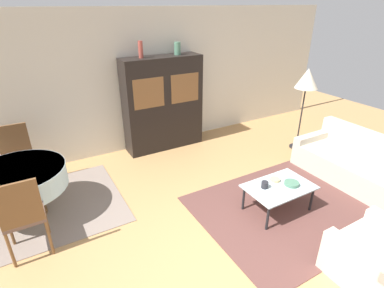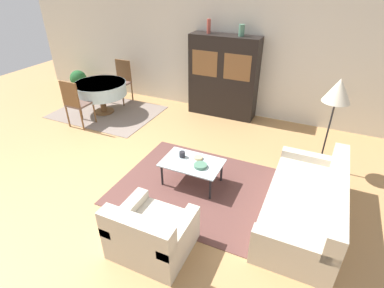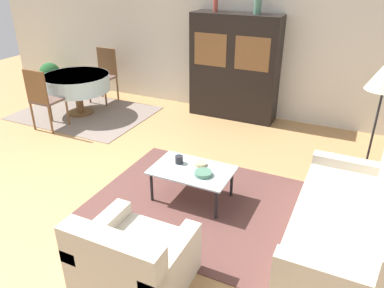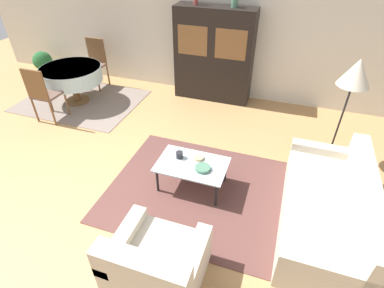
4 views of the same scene
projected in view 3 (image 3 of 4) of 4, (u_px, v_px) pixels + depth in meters
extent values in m
plane|color=tan|center=(88.00, 199.00, 4.60)|extent=(14.00, 14.00, 0.00)
cube|color=beige|center=(207.00, 38.00, 6.95)|extent=(10.00, 0.06, 2.70)
cube|color=brown|center=(200.00, 203.00, 4.52)|extent=(2.53, 2.07, 0.01)
cube|color=gray|center=(85.00, 113.00, 7.18)|extent=(2.44, 1.81, 0.01)
cube|color=beige|center=(342.00, 229.00, 3.78)|extent=(0.95, 2.07, 0.41)
cube|color=beige|center=(335.00, 274.00, 2.89)|extent=(0.95, 0.16, 0.12)
cube|color=beige|center=(354.00, 165.00, 4.44)|extent=(0.95, 0.16, 0.12)
cube|color=beige|center=(136.00, 264.00, 3.35)|extent=(0.92, 0.82, 0.40)
cube|color=beige|center=(111.00, 254.00, 2.94)|extent=(0.92, 0.20, 0.35)
cube|color=beige|center=(99.00, 229.00, 3.39)|extent=(0.16, 0.82, 0.12)
cube|color=beige|center=(173.00, 255.00, 3.09)|extent=(0.16, 0.82, 0.12)
cylinder|color=black|center=(152.00, 187.00, 4.49)|extent=(0.04, 0.04, 0.38)
cylinder|color=black|center=(216.00, 204.00, 4.17)|extent=(0.04, 0.04, 0.38)
cylinder|color=black|center=(171.00, 168.00, 4.90)|extent=(0.04, 0.04, 0.38)
cylinder|color=black|center=(232.00, 182.00, 4.58)|extent=(0.04, 0.04, 0.38)
cube|color=silver|center=(192.00, 170.00, 4.44)|extent=(0.96, 0.62, 0.02)
cube|color=black|center=(234.00, 68.00, 6.66)|extent=(1.57, 0.45, 1.85)
cube|color=brown|center=(210.00, 50.00, 6.47)|extent=(0.60, 0.01, 0.55)
cube|color=brown|center=(252.00, 54.00, 6.18)|extent=(0.60, 0.01, 0.55)
cylinder|color=brown|center=(81.00, 112.00, 7.17)|extent=(0.48, 0.48, 0.03)
cylinder|color=brown|center=(79.00, 102.00, 7.07)|extent=(0.14, 0.14, 0.45)
cylinder|color=silver|center=(77.00, 83.00, 6.91)|extent=(1.20, 1.20, 0.30)
cylinder|color=silver|center=(76.00, 76.00, 6.85)|extent=(1.21, 1.21, 0.03)
cylinder|color=brown|center=(50.00, 109.00, 6.71)|extent=(0.04, 0.04, 0.48)
cylinder|color=brown|center=(68.00, 112.00, 6.55)|extent=(0.04, 0.04, 0.48)
cylinder|color=brown|center=(33.00, 116.00, 6.38)|extent=(0.04, 0.04, 0.48)
cylinder|color=brown|center=(51.00, 120.00, 6.23)|extent=(0.04, 0.04, 0.48)
cube|color=brown|center=(48.00, 100.00, 6.35)|extent=(0.44, 0.44, 0.04)
cube|color=brown|center=(36.00, 87.00, 6.06)|extent=(0.44, 0.04, 0.54)
cylinder|color=brown|center=(105.00, 94.00, 7.42)|extent=(0.04, 0.04, 0.48)
cylinder|color=brown|center=(89.00, 91.00, 7.58)|extent=(0.04, 0.04, 0.48)
cylinder|color=brown|center=(118.00, 89.00, 7.75)|extent=(0.04, 0.04, 0.48)
cylinder|color=brown|center=(102.00, 86.00, 7.91)|extent=(0.04, 0.04, 0.48)
cube|color=brown|center=(102.00, 78.00, 7.55)|extent=(0.44, 0.44, 0.04)
cube|color=brown|center=(107.00, 61.00, 7.58)|extent=(0.44, 0.04, 0.54)
cylinder|color=black|center=(362.00, 180.00, 4.99)|extent=(0.28, 0.28, 0.02)
cylinder|color=black|center=(372.00, 136.00, 4.70)|extent=(0.03, 0.03, 1.26)
cylinder|color=#232328|center=(179.00, 160.00, 4.56)|extent=(0.10, 0.10, 0.10)
cylinder|color=#4C7A60|center=(203.00, 173.00, 4.31)|extent=(0.21, 0.21, 0.05)
cylinder|color=tan|center=(200.00, 164.00, 4.52)|extent=(0.14, 0.14, 0.04)
cylinder|color=#9E4238|center=(216.00, 3.00, 6.33)|extent=(0.08, 0.08, 0.30)
cylinder|color=#4C7A60|center=(258.00, 7.00, 6.06)|extent=(0.12, 0.12, 0.23)
cylinder|color=beige|center=(52.00, 86.00, 8.42)|extent=(0.32, 0.32, 0.20)
sphere|color=#235B2D|center=(50.00, 73.00, 8.29)|extent=(0.45, 0.45, 0.45)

